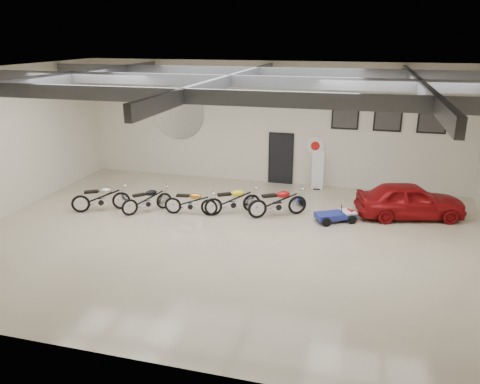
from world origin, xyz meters
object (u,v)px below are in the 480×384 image
(motorcycle_yellow, at_px, (233,200))
(vintage_car, at_px, (410,200))
(motorcycle_gold, at_px, (191,202))
(motorcycle_red, at_px, (278,201))
(motorcycle_silver, at_px, (101,197))
(go_kart, at_px, (339,213))
(motorcycle_black, at_px, (147,199))
(banner_stand, at_px, (318,169))

(motorcycle_yellow, height_order, vintage_car, vintage_car)
(motorcycle_gold, distance_m, motorcycle_red, 3.00)
(motorcycle_silver, distance_m, go_kart, 8.34)
(motorcycle_silver, height_order, go_kart, motorcycle_silver)
(motorcycle_gold, xyz_separation_m, motorcycle_red, (2.94, 0.63, 0.06))
(motorcycle_black, distance_m, motorcycle_red, 4.59)
(banner_stand, distance_m, go_kart, 3.48)
(banner_stand, xyz_separation_m, motorcycle_red, (-1.00, -3.33, -0.31))
(banner_stand, distance_m, motorcycle_red, 3.49)
(motorcycle_yellow, distance_m, motorcycle_red, 1.57)
(motorcycle_gold, distance_m, go_kart, 5.08)
(motorcycle_silver, height_order, motorcycle_red, motorcycle_red)
(motorcycle_black, xyz_separation_m, vintage_car, (8.90, 1.86, 0.14))
(motorcycle_black, distance_m, go_kart, 6.68)
(motorcycle_yellow, xyz_separation_m, go_kart, (3.66, 0.24, -0.22))
(motorcycle_silver, distance_m, vintage_car, 10.76)
(vintage_car, bearing_deg, motorcycle_black, 87.63)
(motorcycle_black, height_order, motorcycle_yellow, motorcycle_yellow)
(banner_stand, height_order, motorcycle_black, banner_stand)
(banner_stand, bearing_deg, go_kart, -72.91)
(motorcycle_silver, bearing_deg, banner_stand, 2.73)
(banner_stand, xyz_separation_m, vintage_car, (3.38, -2.27, -0.23))
(banner_stand, xyz_separation_m, motorcycle_gold, (-3.94, -3.97, -0.37))
(banner_stand, xyz_separation_m, go_kart, (1.09, -3.26, -0.55))
(motorcycle_silver, relative_size, motorcycle_black, 1.08)
(motorcycle_gold, height_order, motorcycle_red, motorcycle_red)
(banner_stand, bearing_deg, motorcycle_yellow, -127.71)
(motorcycle_red, relative_size, go_kart, 1.26)
(go_kart, bearing_deg, motorcycle_red, 152.87)
(banner_stand, bearing_deg, motorcycle_gold, -136.21)
(motorcycle_yellow, relative_size, go_kart, 1.20)
(motorcycle_red, height_order, go_kart, motorcycle_red)
(motorcycle_silver, bearing_deg, motorcycle_yellow, -17.48)
(motorcycle_black, relative_size, motorcycle_gold, 0.99)
(motorcycle_silver, bearing_deg, motorcycle_red, -18.90)
(motorcycle_black, relative_size, vintage_car, 0.51)
(motorcycle_red, distance_m, vintage_car, 4.51)
(motorcycle_yellow, bearing_deg, banner_stand, 21.85)
(motorcycle_silver, distance_m, motorcycle_red, 6.25)
(banner_stand, height_order, vintage_car, banner_stand)
(banner_stand, bearing_deg, motorcycle_red, -108.14)
(motorcycle_silver, bearing_deg, go_kart, -20.94)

